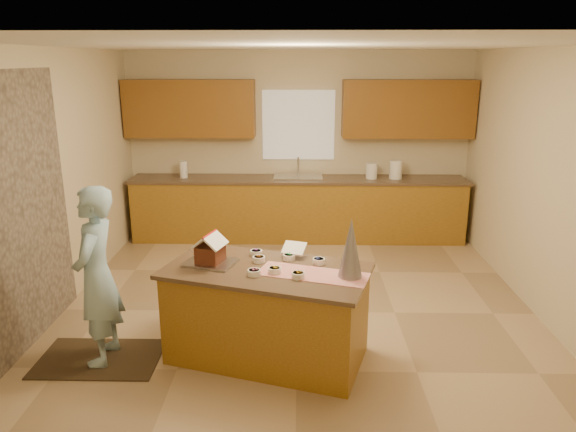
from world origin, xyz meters
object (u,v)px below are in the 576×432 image
object	(u,v)px
boy	(97,276)
gingerbread_house	(210,251)
island_base	(267,315)
tinsel_tree	(351,248)

from	to	relation	value
boy	gingerbread_house	xyz separation A→B (m)	(0.95, 0.18, 0.17)
island_base	tinsel_tree	xyz separation A→B (m)	(0.70, -0.17, 0.70)
tinsel_tree	boy	size ratio (longest dim) A/B	0.32
tinsel_tree	boy	bearing A→B (deg)	177.69
tinsel_tree	gingerbread_house	xyz separation A→B (m)	(-1.20, 0.27, -0.13)
tinsel_tree	boy	world-z (taller)	boy
boy	gingerbread_house	size ratio (longest dim) A/B	4.91
island_base	boy	xyz separation A→B (m)	(-1.45, -0.08, 0.39)
island_base	boy	world-z (taller)	boy
tinsel_tree	gingerbread_house	world-z (taller)	tinsel_tree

